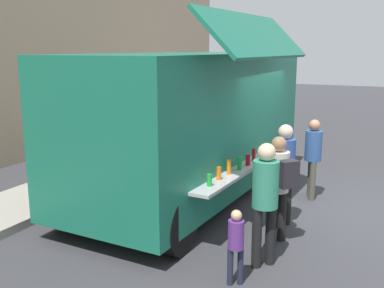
# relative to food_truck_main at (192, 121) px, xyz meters

# --- Properties ---
(ground_plane) EXTENTS (60.00, 60.00, 0.00)m
(ground_plane) POSITION_rel_food_truck_main_xyz_m (0.69, -2.47, -1.58)
(ground_plane) COLOR #38383D
(food_truck_main) EXTENTS (6.24, 3.32, 3.55)m
(food_truck_main) POSITION_rel_food_truck_main_xyz_m (0.00, 0.00, 0.00)
(food_truck_main) COLOR #186F55
(food_truck_main) RESTS_ON ground
(trash_bin) EXTENTS (0.60, 0.60, 1.05)m
(trash_bin) POSITION_rel_food_truck_main_xyz_m (4.36, 2.32, -1.05)
(trash_bin) COLOR #2C6339
(trash_bin) RESTS_ON ground
(customer_front_ordering) EXTENTS (0.55, 0.43, 1.75)m
(customer_front_ordering) POSITION_rel_food_truck_main_xyz_m (-0.68, -2.02, -0.54)
(customer_front_ordering) COLOR black
(customer_front_ordering) RESTS_ON ground
(customer_mid_with_backpack) EXTENTS (0.51, 0.53, 1.68)m
(customer_mid_with_backpack) POSITION_rel_food_truck_main_xyz_m (-1.38, -2.13, -0.55)
(customer_mid_with_backpack) COLOR black
(customer_mid_with_backpack) RESTS_ON ground
(customer_rear_waiting) EXTENTS (0.36, 0.36, 1.75)m
(customer_rear_waiting) POSITION_rel_food_truck_main_xyz_m (-2.21, -2.16, -0.53)
(customer_rear_waiting) COLOR black
(customer_rear_waiting) RESTS_ON ground
(customer_extra_browsing) EXTENTS (0.33, 0.33, 1.61)m
(customer_extra_browsing) POSITION_rel_food_truck_main_xyz_m (0.98, -2.19, -0.62)
(customer_extra_browsing) COLOR #4D4B3F
(customer_extra_browsing) RESTS_ON ground
(child_near_queue) EXTENTS (0.21, 0.21, 1.01)m
(child_near_queue) POSITION_rel_food_truck_main_xyz_m (-2.87, -1.99, -0.98)
(child_near_queue) COLOR #1E2437
(child_near_queue) RESTS_ON ground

